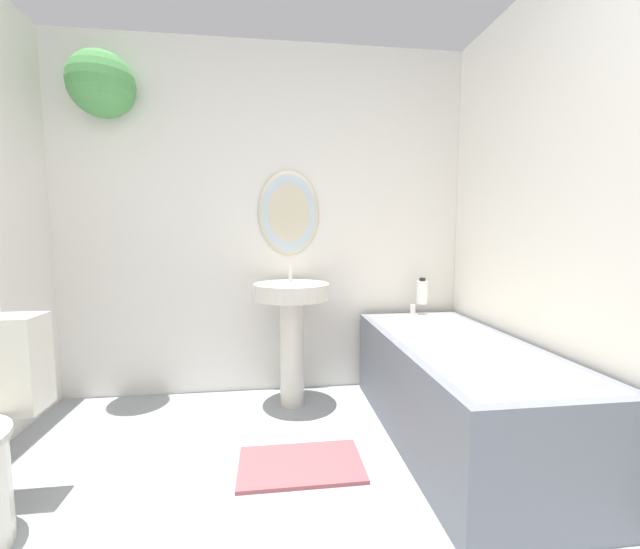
{
  "coord_description": "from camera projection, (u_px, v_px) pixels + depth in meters",
  "views": [
    {
      "loc": [
        0.02,
        -0.18,
        1.11
      ],
      "look_at": [
        0.25,
        1.6,
        0.93
      ],
      "focal_mm": 22.0,
      "sensor_mm": 36.0,
      "label": 1
    }
  ],
  "objects": [
    {
      "name": "wall_right",
      "position": [
        609.0,
        213.0,
        1.62
      ],
      "size": [
        0.06,
        2.69,
        2.4
      ],
      "color": "silver",
      "rests_on": "ground_plane"
    },
    {
      "name": "bathtub",
      "position": [
        457.0,
        389.0,
        2.11
      ],
      "size": [
        0.71,
        1.57,
        0.62
      ],
      "color": "slate",
      "rests_on": "ground_plane"
    },
    {
      "name": "shampoo_bottle",
      "position": [
        422.0,
        292.0,
        2.78
      ],
      "size": [
        0.08,
        0.08,
        0.19
      ],
      "color": "white",
      "rests_on": "bathtub"
    },
    {
      "name": "bath_mat",
      "position": [
        301.0,
        465.0,
        1.88
      ],
      "size": [
        0.59,
        0.36,
        0.02
      ],
      "color": "#934C51",
      "rests_on": "ground_plane"
    },
    {
      "name": "wall_back",
      "position": [
        248.0,
        206.0,
        2.69
      ],
      "size": [
        2.9,
        0.39,
        2.4
      ],
      "color": "silver",
      "rests_on": "ground_plane"
    },
    {
      "name": "pedestal_sink",
      "position": [
        292.0,
        317.0,
        2.52
      ],
      "size": [
        0.48,
        0.48,
        0.9
      ],
      "color": "beige",
      "rests_on": "ground_plane"
    }
  ]
}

